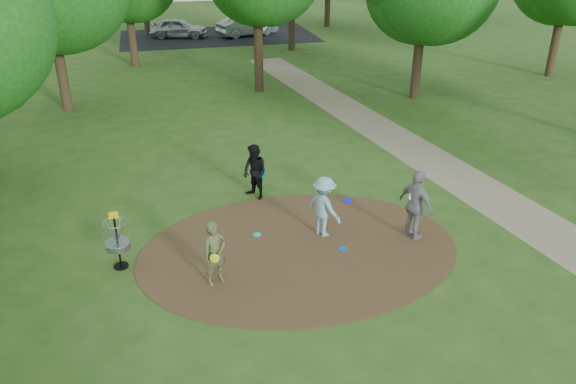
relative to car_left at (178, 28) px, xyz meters
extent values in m
plane|color=#2D5119|center=(0.85, -30.06, -0.69)|extent=(100.00, 100.00, 0.00)
cylinder|color=#47301C|center=(0.85, -30.06, -0.68)|extent=(8.40, 8.40, 0.02)
cube|color=#8C7A5B|center=(7.35, -28.06, -0.68)|extent=(7.55, 39.89, 0.01)
cube|color=black|center=(2.85, -0.06, -0.69)|extent=(14.00, 8.00, 0.01)
imported|color=#565C35|center=(-1.43, -31.01, 0.12)|extent=(0.70, 0.60, 1.63)
cylinder|color=#DFFB1B|center=(-1.47, -31.28, 0.17)|extent=(0.22, 0.11, 0.22)
imported|color=#81B1C1|center=(1.69, -29.47, 0.16)|extent=(1.09, 1.27, 1.71)
cylinder|color=#0D17ED|center=(2.32, -29.53, 0.31)|extent=(0.25, 0.25, 0.08)
imported|color=black|center=(0.34, -26.80, 0.17)|extent=(0.98, 1.05, 1.72)
cylinder|color=#0C93CC|center=(0.56, -26.84, 0.07)|extent=(0.22, 0.07, 0.22)
imported|color=gray|center=(3.99, -30.23, 0.29)|extent=(0.84, 1.25, 1.97)
cylinder|color=silver|center=(3.85, -30.22, 0.57)|extent=(0.23, 0.10, 0.22)
cylinder|color=#1AD7C6|center=(-0.07, -29.09, -0.66)|extent=(0.22, 0.22, 0.02)
cylinder|color=blue|center=(1.95, -30.36, -0.66)|extent=(0.22, 0.22, 0.02)
imported|color=#ACACB4|center=(0.00, 0.00, 0.00)|extent=(4.33, 2.63, 1.38)
imported|color=#A0A4A7|center=(4.93, -0.51, 0.04)|extent=(4.68, 2.84, 1.46)
cylinder|color=black|center=(-3.65, -29.76, -0.01)|extent=(0.05, 0.05, 1.35)
cylinder|color=black|center=(-3.65, -29.76, -0.67)|extent=(0.36, 0.36, 0.04)
cylinder|color=gray|center=(-3.65, -29.76, -0.07)|extent=(0.60, 0.60, 0.16)
torus|color=gray|center=(-3.65, -29.76, 0.01)|extent=(0.63, 0.63, 0.03)
torus|color=gray|center=(-3.65, -29.76, 0.56)|extent=(0.58, 0.58, 0.02)
cube|color=yellow|center=(-3.65, -29.76, 0.76)|extent=(0.22, 0.02, 0.18)
cylinder|color=#332316|center=(-6.15, -16.06, 1.21)|extent=(0.44, 0.44, 3.80)
cylinder|color=#332316|center=(2.85, -15.06, 1.40)|extent=(0.44, 0.44, 4.18)
cylinder|color=#332316|center=(9.85, -18.06, 1.12)|extent=(0.44, 0.44, 3.61)
cylinder|color=#332316|center=(-3.15, -8.06, 1.02)|extent=(0.44, 0.44, 3.42)
cylinder|color=#332316|center=(6.85, -6.06, 1.50)|extent=(0.44, 0.44, 4.37)
cylinder|color=#332316|center=(18.85, -16.06, 1.21)|extent=(0.44, 0.44, 3.80)
camera|label=1|loc=(-2.49, -42.11, 7.09)|focal=35.00mm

